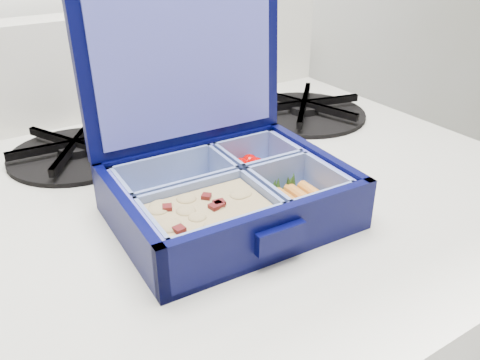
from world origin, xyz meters
TOP-DOWN VIEW (x-y plane):
  - bento_box at (0.35, 1.59)m, footprint 0.22×0.18m
  - burner_grate at (0.59, 1.77)m, footprint 0.22×0.22m
  - burner_grate_rear at (0.26, 1.81)m, footprint 0.18×0.18m
  - fork at (0.46, 1.72)m, footprint 0.09×0.15m

SIDE VIEW (x-z plane):
  - fork at x=0.46m, z-range 0.92..0.93m
  - burner_grate_rear at x=0.26m, z-range 0.92..0.94m
  - burner_grate at x=0.59m, z-range 0.92..0.95m
  - bento_box at x=0.35m, z-range 0.92..0.97m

